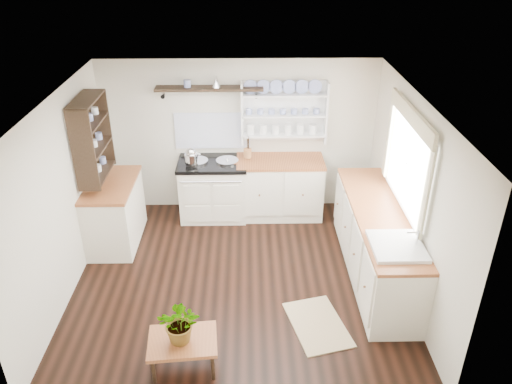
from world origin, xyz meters
TOP-DOWN VIEW (x-y plane):
  - floor at (0.00, 0.00)m, footprint 4.00×3.80m
  - wall_back at (0.00, 1.90)m, footprint 4.00×0.02m
  - wall_right at (2.00, 0.00)m, footprint 0.02×3.80m
  - wall_left at (-2.00, 0.00)m, footprint 0.02×3.80m
  - ceiling at (0.00, 0.00)m, footprint 4.00×3.80m
  - window at (1.95, 0.15)m, footprint 0.08×1.55m
  - aga_cooker at (-0.39, 1.57)m, footprint 1.00×0.69m
  - back_cabinets at (0.60, 1.60)m, footprint 1.27×0.63m
  - right_cabinets at (1.70, 0.10)m, footprint 0.62×2.43m
  - belfast_sink at (1.70, -0.65)m, footprint 0.55×0.60m
  - left_cabinets at (-1.70, 0.90)m, footprint 0.62×1.13m
  - plate_rack at (0.65, 1.86)m, footprint 1.20×0.22m
  - high_shelf at (-0.40, 1.78)m, footprint 1.50×0.29m
  - left_shelving at (-1.84, 0.90)m, footprint 0.28×0.80m
  - kettle at (-0.67, 1.45)m, footprint 0.19×0.19m
  - utensil_crock at (0.12, 1.68)m, footprint 0.12×0.12m
  - center_table at (-0.52, -1.40)m, footprint 0.70×0.53m
  - potted_plant at (-0.52, -1.40)m, footprint 0.43×0.39m
  - floor_rug at (0.89, -0.84)m, footprint 0.74×0.96m

SIDE VIEW (x-z plane):
  - floor at x=0.00m, z-range -0.01..0.01m
  - floor_rug at x=0.89m, z-range 0.00..0.02m
  - center_table at x=-0.52m, z-range 0.14..0.50m
  - aga_cooker at x=-0.39m, z-range -0.01..0.92m
  - right_cabinets at x=1.70m, z-range 0.01..0.91m
  - left_cabinets at x=-1.70m, z-range 0.01..0.91m
  - back_cabinets at x=0.60m, z-range 0.01..0.91m
  - potted_plant at x=-0.52m, z-range 0.36..0.81m
  - belfast_sink at x=1.70m, z-range 0.58..1.03m
  - utensil_crock at x=0.12m, z-range 0.91..1.04m
  - kettle at x=-0.67m, z-range 0.93..1.16m
  - wall_back at x=0.00m, z-range 0.00..2.30m
  - wall_right at x=2.00m, z-range 0.00..2.30m
  - wall_left at x=-2.00m, z-range 0.00..2.30m
  - left_shelving at x=-1.84m, z-range 1.02..2.08m
  - plate_rack at x=0.65m, z-range 1.11..2.01m
  - window at x=1.95m, z-range 0.95..2.17m
  - high_shelf at x=-0.40m, z-range 1.83..1.99m
  - ceiling at x=0.00m, z-range 2.29..2.30m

